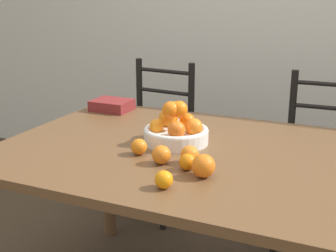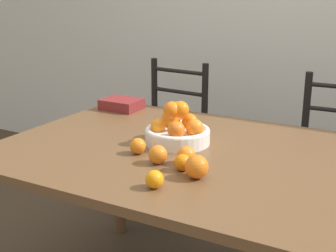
% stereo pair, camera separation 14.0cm
% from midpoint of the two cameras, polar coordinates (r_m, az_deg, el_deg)
% --- Properties ---
extents(wall_back, '(8.00, 0.06, 2.60)m').
position_cam_midpoint_polar(wall_back, '(3.30, 16.29, 14.39)').
color(wall_back, silver).
rests_on(wall_back, ground_plane).
extents(dining_table, '(1.43, 1.09, 0.77)m').
position_cam_midpoint_polar(dining_table, '(1.91, 3.54, -5.53)').
color(dining_table, brown).
rests_on(dining_table, ground_plane).
extents(fruit_bowl, '(0.27, 0.27, 0.18)m').
position_cam_midpoint_polar(fruit_bowl, '(1.93, 3.24, -0.48)').
color(fruit_bowl, white).
rests_on(fruit_bowl, dining_table).
extents(orange_loose_0, '(0.07, 0.07, 0.07)m').
position_cam_midpoint_polar(orange_loose_0, '(1.71, 1.09, -3.53)').
color(orange_loose_0, orange).
rests_on(orange_loose_0, dining_table).
extents(orange_loose_1, '(0.08, 0.08, 0.08)m').
position_cam_midpoint_polar(orange_loose_1, '(1.59, 6.05, -5.01)').
color(orange_loose_1, orange).
rests_on(orange_loose_1, dining_table).
extents(orange_loose_2, '(0.06, 0.06, 0.06)m').
position_cam_midpoint_polar(orange_loose_2, '(1.65, 4.21, -4.49)').
color(orange_loose_2, orange).
rests_on(orange_loose_2, dining_table).
extents(orange_loose_3, '(0.06, 0.06, 0.06)m').
position_cam_midpoint_polar(orange_loose_3, '(1.81, -1.49, -2.48)').
color(orange_loose_3, orange).
rests_on(orange_loose_3, dining_table).
extents(orange_loose_4, '(0.07, 0.07, 0.07)m').
position_cam_midpoint_polar(orange_loose_4, '(1.71, 4.58, -3.60)').
color(orange_loose_4, orange).
rests_on(orange_loose_4, dining_table).
extents(orange_loose_5, '(0.06, 0.06, 0.06)m').
position_cam_midpoint_polar(orange_loose_5, '(1.51, 1.00, -6.56)').
color(orange_loose_5, orange).
rests_on(orange_loose_5, dining_table).
extents(chair_left, '(0.45, 0.43, 0.95)m').
position_cam_midpoint_polar(chair_left, '(2.94, 1.20, -1.54)').
color(chair_left, black).
rests_on(chair_left, ground_plane).
extents(chair_right, '(0.44, 0.42, 0.95)m').
position_cam_midpoint_polar(chair_right, '(2.66, 20.99, -4.75)').
color(chair_right, black).
rests_on(chair_right, ground_plane).
extents(book_stack, '(0.20, 0.16, 0.05)m').
position_cam_midpoint_polar(book_stack, '(2.47, -4.06, 2.66)').
color(book_stack, maroon).
rests_on(book_stack, dining_table).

